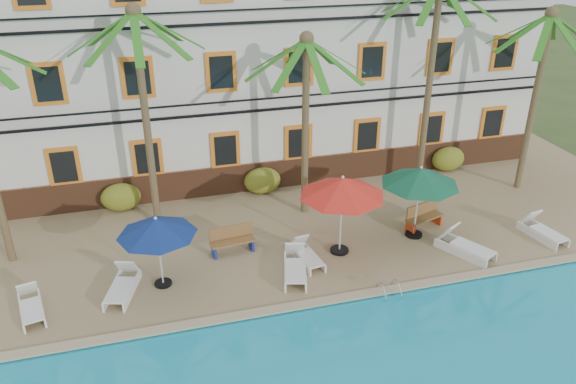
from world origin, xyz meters
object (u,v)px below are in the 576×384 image
object	(u,v)px
lounger_a	(31,306)
bench_right	(423,216)
palm_c	(306,100)
palm_d	(432,57)
umbrella_red	(342,187)
lounger_d	(306,255)
lounger_b	(122,285)
lounger_c	(295,266)
umbrella_green	(420,177)
lounger_f	(542,230)
pool_ladder	(389,293)
palm_e	(539,76)
umbrella_blue	(157,227)
bench_left	(232,240)
lounger_e	(464,246)
palm_b	(142,90)

from	to	relation	value
lounger_a	bench_right	bearing A→B (deg)	6.47
palm_c	palm_d	distance (m)	5.46
umbrella_red	lounger_d	size ratio (longest dim) A/B	1.65
lounger_b	palm_c	bearing A→B (deg)	27.50
lounger_a	lounger_c	xyz separation A→B (m)	(7.78, -0.14, 0.04)
umbrella_green	palm_c	bearing A→B (deg)	138.98
lounger_a	lounger_d	world-z (taller)	lounger_a
lounger_f	pool_ladder	distance (m)	6.73
palm_e	lounger_f	bearing A→B (deg)	-114.56
umbrella_blue	bench_left	distance (m)	3.13
lounger_b	pool_ladder	world-z (taller)	lounger_b
palm_e	umbrella_red	distance (m)	9.59
umbrella_blue	lounger_d	xyz separation A→B (m)	(4.63, 0.05, -1.78)
pool_ladder	lounger_f	bearing A→B (deg)	13.36
lounger_a	bench_left	distance (m)	6.34
lounger_d	palm_e	bearing A→B (deg)	16.50
palm_c	palm_e	world-z (taller)	palm_e
palm_e	lounger_a	xyz separation A→B (m)	(-18.49, -3.47, -4.44)
palm_c	umbrella_green	bearing A→B (deg)	-41.02
palm_d	lounger_a	size ratio (longest dim) A/B	4.77
lounger_b	lounger_f	world-z (taller)	lounger_b
umbrella_blue	umbrella_green	size ratio (longest dim) A/B	0.88
umbrella_green	palm_e	bearing A→B (deg)	22.22
lounger_d	pool_ladder	distance (m)	2.99
lounger_a	umbrella_red	bearing A→B (deg)	4.40
lounger_a	lounger_b	world-z (taller)	lounger_b
palm_c	bench_left	bearing A→B (deg)	-146.37
lounger_e	bench_left	xyz separation A→B (m)	(-7.46, 2.18, 0.17)
umbrella_green	lounger_c	size ratio (longest dim) A/B	1.33
lounger_b	lounger_f	distance (m)	14.27
palm_c	umbrella_green	size ratio (longest dim) A/B	2.51
umbrella_green	bench_right	bearing A→B (deg)	39.37
lounger_b	lounger_f	bearing A→B (deg)	-2.34
bench_right	palm_d	bearing A→B (deg)	64.99
umbrella_green	lounger_a	distance (m)	12.71
umbrella_green	umbrella_blue	bearing A→B (deg)	-176.05
umbrella_green	lounger_b	size ratio (longest dim) A/B	1.39
umbrella_red	lounger_b	distance (m)	7.40
lounger_b	lounger_e	xyz separation A→B (m)	(11.05, -0.78, 0.02)
palm_d	lounger_d	distance (m)	9.14
lounger_e	pool_ladder	bearing A→B (deg)	-157.89
palm_c	umbrella_blue	bearing A→B (deg)	-148.62
umbrella_blue	lounger_a	distance (m)	4.13
umbrella_green	lounger_e	distance (m)	2.72
palm_e	lounger_f	xyz separation A→B (m)	(-1.72, -3.76, -4.42)
palm_e	umbrella_blue	bearing A→B (deg)	-168.32
lounger_c	lounger_e	xyz separation A→B (m)	(5.79, -0.34, 0.01)
palm_c	bench_right	world-z (taller)	palm_c
palm_b	lounger_d	size ratio (longest dim) A/B	4.57
palm_b	bench_left	bearing A→B (deg)	-49.63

